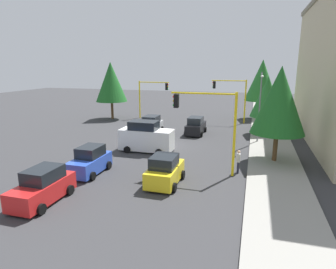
{
  "coord_description": "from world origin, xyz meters",
  "views": [
    {
      "loc": [
        25.99,
        8.64,
        7.65
      ],
      "look_at": [
        0.01,
        0.97,
        1.2
      ],
      "focal_mm": 31.27,
      "sensor_mm": 36.0,
      "label": 1
    }
  ],
  "objects_px": {
    "tree_roadside_near": "(279,100)",
    "pedestrian_crossing": "(238,161)",
    "traffic_signal_near_left": "(209,117)",
    "car_red": "(43,187)",
    "tree_roadside_mid": "(267,97)",
    "traffic_signal_far_left": "(232,92)",
    "traffic_signal_far_right": "(151,92)",
    "tree_roadside_far": "(262,80)",
    "delivery_van_white": "(146,137)",
    "car_blue": "(90,161)",
    "car_black": "(196,126)",
    "street_lamp_curbside": "(260,100)",
    "tree_opposite_side": "(111,82)",
    "car_yellow": "(165,171)",
    "car_silver": "(151,125)"
  },
  "relations": [
    {
      "from": "tree_roadside_mid",
      "to": "car_black",
      "type": "relative_size",
      "value": 1.59
    },
    {
      "from": "tree_roadside_far",
      "to": "car_black",
      "type": "relative_size",
      "value": 2.06
    },
    {
      "from": "tree_roadside_far",
      "to": "car_yellow",
      "type": "distance_m",
      "value": 27.82
    },
    {
      "from": "tree_roadside_near",
      "to": "pedestrian_crossing",
      "type": "distance_m",
      "value": 5.89
    },
    {
      "from": "traffic_signal_far_right",
      "to": "car_blue",
      "type": "relative_size",
      "value": 1.44
    },
    {
      "from": "traffic_signal_far_right",
      "to": "pedestrian_crossing",
      "type": "relative_size",
      "value": 3.17
    },
    {
      "from": "traffic_signal_far_right",
      "to": "tree_roadside_near",
      "type": "distance_m",
      "value": 22.77
    },
    {
      "from": "traffic_signal_far_left",
      "to": "car_red",
      "type": "distance_m",
      "value": 28.58
    },
    {
      "from": "tree_roadside_far",
      "to": "street_lamp_curbside",
      "type": "bearing_deg",
      "value": -1.19
    },
    {
      "from": "traffic_signal_far_right",
      "to": "car_blue",
      "type": "xyz_separation_m",
      "value": [
        22.35,
        3.22,
        -2.94
      ]
    },
    {
      "from": "tree_opposite_side",
      "to": "pedestrian_crossing",
      "type": "height_order",
      "value": "tree_opposite_side"
    },
    {
      "from": "street_lamp_curbside",
      "to": "car_silver",
      "type": "height_order",
      "value": "street_lamp_curbside"
    },
    {
      "from": "tree_opposite_side",
      "to": "car_blue",
      "type": "height_order",
      "value": "tree_opposite_side"
    },
    {
      "from": "traffic_signal_near_left",
      "to": "tree_roadside_far",
      "type": "relative_size",
      "value": 0.7
    },
    {
      "from": "car_yellow",
      "to": "car_silver",
      "type": "distance_m",
      "value": 14.95
    },
    {
      "from": "traffic_signal_near_left",
      "to": "car_silver",
      "type": "xyz_separation_m",
      "value": [
        -11.02,
        -8.29,
        -3.27
      ]
    },
    {
      "from": "traffic_signal_far_right",
      "to": "delivery_van_white",
      "type": "distance_m",
      "value": 17.0
    },
    {
      "from": "traffic_signal_far_right",
      "to": "traffic_signal_far_left",
      "type": "relative_size",
      "value": 0.94
    },
    {
      "from": "traffic_signal_far_right",
      "to": "delivery_van_white",
      "type": "xyz_separation_m",
      "value": [
        16.0,
        5.15,
        -2.55
      ]
    },
    {
      "from": "traffic_signal_far_left",
      "to": "delivery_van_white",
      "type": "bearing_deg",
      "value": -21.22
    },
    {
      "from": "traffic_signal_far_left",
      "to": "car_yellow",
      "type": "xyz_separation_m",
      "value": [
        22.73,
        -2.38,
        -3.18
      ]
    },
    {
      "from": "car_red",
      "to": "pedestrian_crossing",
      "type": "xyz_separation_m",
      "value": [
        -7.86,
        10.42,
        0.01
      ]
    },
    {
      "from": "car_blue",
      "to": "traffic_signal_far_right",
      "type": "bearing_deg",
      "value": -171.81
    },
    {
      "from": "delivery_van_white",
      "to": "car_silver",
      "type": "relative_size",
      "value": 1.19
    },
    {
      "from": "delivery_van_white",
      "to": "car_silver",
      "type": "bearing_deg",
      "value": -163.67
    },
    {
      "from": "street_lamp_curbside",
      "to": "pedestrian_crossing",
      "type": "height_order",
      "value": "street_lamp_curbside"
    },
    {
      "from": "tree_roadside_near",
      "to": "car_blue",
      "type": "bearing_deg",
      "value": -63.85
    },
    {
      "from": "tree_roadside_far",
      "to": "car_blue",
      "type": "bearing_deg",
      "value": -24.37
    },
    {
      "from": "traffic_signal_near_left",
      "to": "traffic_signal_far_right",
      "type": "relative_size",
      "value": 1.09
    },
    {
      "from": "traffic_signal_far_right",
      "to": "tree_opposite_side",
      "type": "xyz_separation_m",
      "value": [
        2.0,
        -5.35,
        1.49
      ]
    },
    {
      "from": "traffic_signal_far_right",
      "to": "traffic_signal_far_left",
      "type": "distance_m",
      "value": 11.37
    },
    {
      "from": "traffic_signal_far_left",
      "to": "car_red",
      "type": "height_order",
      "value": "traffic_signal_far_left"
    },
    {
      "from": "tree_roadside_far",
      "to": "tree_roadside_near",
      "type": "relative_size",
      "value": 1.1
    },
    {
      "from": "car_red",
      "to": "delivery_van_white",
      "type": "bearing_deg",
      "value": 169.4
    },
    {
      "from": "tree_roadside_near",
      "to": "pedestrian_crossing",
      "type": "height_order",
      "value": "tree_roadside_near"
    },
    {
      "from": "delivery_van_white",
      "to": "car_blue",
      "type": "xyz_separation_m",
      "value": [
        6.35,
        -1.93,
        -0.39
      ]
    },
    {
      "from": "traffic_signal_far_left",
      "to": "car_red",
      "type": "bearing_deg",
      "value": -17.0
    },
    {
      "from": "traffic_signal_near_left",
      "to": "traffic_signal_far_right",
      "type": "distance_m",
      "value": 23.02
    },
    {
      "from": "car_silver",
      "to": "traffic_signal_far_left",
      "type": "bearing_deg",
      "value": 137.37
    },
    {
      "from": "traffic_signal_far_right",
      "to": "tree_opposite_side",
      "type": "distance_m",
      "value": 5.9
    },
    {
      "from": "car_blue",
      "to": "car_black",
      "type": "bearing_deg",
      "value": 161.07
    },
    {
      "from": "tree_roadside_mid",
      "to": "traffic_signal_far_right",
      "type": "bearing_deg",
      "value": -110.97
    },
    {
      "from": "tree_roadside_far",
      "to": "car_red",
      "type": "bearing_deg",
      "value": -21.21
    },
    {
      "from": "traffic_signal_near_left",
      "to": "car_red",
      "type": "relative_size",
      "value": 1.45
    },
    {
      "from": "tree_roadside_mid",
      "to": "traffic_signal_far_left",
      "type": "bearing_deg",
      "value": -144.45
    },
    {
      "from": "traffic_signal_far_left",
      "to": "car_blue",
      "type": "bearing_deg",
      "value": -20.03
    },
    {
      "from": "traffic_signal_far_right",
      "to": "tree_roadside_far",
      "type": "relative_size",
      "value": 0.64
    },
    {
      "from": "tree_opposite_side",
      "to": "pedestrian_crossing",
      "type": "bearing_deg",
      "value": 47.43
    },
    {
      "from": "tree_opposite_side",
      "to": "tree_roadside_near",
      "type": "relative_size",
      "value": 1.06
    },
    {
      "from": "tree_roadside_mid",
      "to": "pedestrian_crossing",
      "type": "height_order",
      "value": "tree_roadside_mid"
    }
  ]
}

